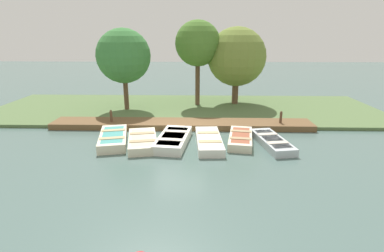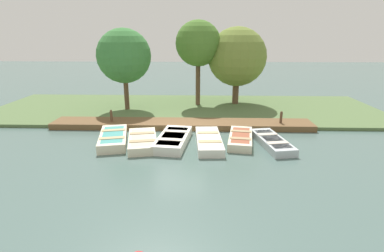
{
  "view_description": "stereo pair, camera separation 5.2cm",
  "coord_description": "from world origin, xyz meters",
  "px_view_note": "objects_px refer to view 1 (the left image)",
  "views": [
    {
      "loc": [
        13.46,
        0.94,
        4.63
      ],
      "look_at": [
        0.52,
        0.58,
        0.65
      ],
      "focal_mm": 28.0,
      "sensor_mm": 36.0,
      "label": 1
    },
    {
      "loc": [
        13.46,
        0.99,
        4.63
      ],
      "look_at": [
        0.52,
        0.58,
        0.65
      ],
      "focal_mm": 28.0,
      "sensor_mm": 36.0,
      "label": 2
    }
  ],
  "objects_px": {
    "park_tree_far_left": "(124,56)",
    "rowboat_5": "(272,142)",
    "rowboat_2": "(173,139)",
    "mooring_post_near": "(111,118)",
    "rowboat_4": "(241,138)",
    "mooring_post_far": "(281,120)",
    "rowboat_0": "(113,138)",
    "park_tree_left": "(198,44)",
    "rowboat_3": "(209,141)",
    "park_tree_center": "(237,57)",
    "rowboat_1": "(143,141)"
  },
  "relations": [
    {
      "from": "park_tree_far_left",
      "to": "rowboat_5",
      "type": "bearing_deg",
      "value": 53.4
    },
    {
      "from": "rowboat_2",
      "to": "mooring_post_near",
      "type": "xyz_separation_m",
      "value": [
        -2.4,
        -3.42,
        0.26
      ]
    },
    {
      "from": "rowboat_5",
      "to": "rowboat_4",
      "type": "bearing_deg",
      "value": -115.16
    },
    {
      "from": "mooring_post_far",
      "to": "rowboat_0",
      "type": "bearing_deg",
      "value": -73.79
    },
    {
      "from": "park_tree_left",
      "to": "mooring_post_near",
      "type": "bearing_deg",
      "value": -43.37
    },
    {
      "from": "rowboat_2",
      "to": "mooring_post_far",
      "type": "xyz_separation_m",
      "value": [
        -2.4,
        5.27,
        0.26
      ]
    },
    {
      "from": "rowboat_0",
      "to": "rowboat_3",
      "type": "bearing_deg",
      "value": 75.48
    },
    {
      "from": "rowboat_4",
      "to": "park_tree_center",
      "type": "relative_size",
      "value": 0.55
    },
    {
      "from": "park_tree_far_left",
      "to": "park_tree_left",
      "type": "relative_size",
      "value": 0.91
    },
    {
      "from": "rowboat_0",
      "to": "rowboat_2",
      "type": "height_order",
      "value": "rowboat_0"
    },
    {
      "from": "park_tree_left",
      "to": "rowboat_4",
      "type": "bearing_deg",
      "value": 16.41
    },
    {
      "from": "rowboat_5",
      "to": "park_tree_center",
      "type": "xyz_separation_m",
      "value": [
        -7.51,
        -0.8,
        3.05
      ]
    },
    {
      "from": "park_tree_left",
      "to": "rowboat_2",
      "type": "bearing_deg",
      "value": -7.95
    },
    {
      "from": "rowboat_1",
      "to": "mooring_post_near",
      "type": "relative_size",
      "value": 3.19
    },
    {
      "from": "rowboat_2",
      "to": "rowboat_5",
      "type": "bearing_deg",
      "value": 96.02
    },
    {
      "from": "rowboat_4",
      "to": "mooring_post_near",
      "type": "relative_size",
      "value": 3.07
    },
    {
      "from": "rowboat_1",
      "to": "park_tree_center",
      "type": "xyz_separation_m",
      "value": [
        -7.62,
        4.83,
        3.04
      ]
    },
    {
      "from": "rowboat_1",
      "to": "rowboat_0",
      "type": "bearing_deg",
      "value": -111.87
    },
    {
      "from": "rowboat_2",
      "to": "rowboat_4",
      "type": "distance_m",
      "value": 3.0
    },
    {
      "from": "rowboat_4",
      "to": "park_tree_far_left",
      "type": "xyz_separation_m",
      "value": [
        -5.36,
        -6.37,
        3.2
      ]
    },
    {
      "from": "rowboat_2",
      "to": "rowboat_3",
      "type": "distance_m",
      "value": 1.56
    },
    {
      "from": "rowboat_0",
      "to": "park_tree_center",
      "type": "xyz_separation_m",
      "value": [
        -7.37,
        6.19,
        3.02
      ]
    },
    {
      "from": "rowboat_0",
      "to": "rowboat_3",
      "type": "xyz_separation_m",
      "value": [
        0.14,
        4.25,
        -0.02
      ]
    },
    {
      "from": "mooring_post_far",
      "to": "park_tree_far_left",
      "type": "height_order",
      "value": "park_tree_far_left"
    },
    {
      "from": "park_tree_far_left",
      "to": "mooring_post_far",
      "type": "bearing_deg",
      "value": 69.44
    },
    {
      "from": "rowboat_3",
      "to": "park_tree_far_left",
      "type": "bearing_deg",
      "value": -142.23
    },
    {
      "from": "rowboat_2",
      "to": "park_tree_far_left",
      "type": "distance_m",
      "value": 7.32
    },
    {
      "from": "rowboat_4",
      "to": "rowboat_2",
      "type": "bearing_deg",
      "value": -75.73
    },
    {
      "from": "park_tree_far_left",
      "to": "park_tree_left",
      "type": "bearing_deg",
      "value": 107.93
    },
    {
      "from": "mooring_post_near",
      "to": "rowboat_3",
      "type": "bearing_deg",
      "value": 63.75
    },
    {
      "from": "rowboat_5",
      "to": "park_tree_left",
      "type": "bearing_deg",
      "value": -165.46
    },
    {
      "from": "rowboat_5",
      "to": "park_tree_center",
      "type": "bearing_deg",
      "value": 175.71
    },
    {
      "from": "rowboat_0",
      "to": "park_tree_center",
      "type": "bearing_deg",
      "value": 127.35
    },
    {
      "from": "rowboat_3",
      "to": "park_tree_center",
      "type": "bearing_deg",
      "value": 162.37
    },
    {
      "from": "rowboat_4",
      "to": "mooring_post_near",
      "type": "bearing_deg",
      "value": -99.49
    },
    {
      "from": "rowboat_3",
      "to": "mooring_post_far",
      "type": "height_order",
      "value": "mooring_post_far"
    },
    {
      "from": "mooring_post_near",
      "to": "park_tree_far_left",
      "type": "bearing_deg",
      "value": 179.46
    },
    {
      "from": "mooring_post_near",
      "to": "mooring_post_far",
      "type": "bearing_deg",
      "value": 90.0
    },
    {
      "from": "mooring_post_far",
      "to": "park_tree_center",
      "type": "distance_m",
      "value": 6.03
    },
    {
      "from": "rowboat_4",
      "to": "park_tree_center",
      "type": "xyz_separation_m",
      "value": [
        -7.16,
        0.51,
        3.04
      ]
    },
    {
      "from": "mooring_post_near",
      "to": "park_tree_left",
      "type": "bearing_deg",
      "value": 136.63
    },
    {
      "from": "rowboat_3",
      "to": "mooring_post_far",
      "type": "xyz_separation_m",
      "value": [
        -2.46,
        3.71,
        0.28
      ]
    },
    {
      "from": "rowboat_2",
      "to": "park_tree_left",
      "type": "distance_m",
      "value": 8.11
    },
    {
      "from": "rowboat_5",
      "to": "park_tree_left",
      "type": "distance_m",
      "value": 8.76
    },
    {
      "from": "rowboat_4",
      "to": "rowboat_5",
      "type": "distance_m",
      "value": 1.36
    },
    {
      "from": "rowboat_5",
      "to": "mooring_post_near",
      "type": "xyz_separation_m",
      "value": [
        -2.46,
        -7.72,
        0.29
      ]
    },
    {
      "from": "rowboat_1",
      "to": "park_tree_far_left",
      "type": "bearing_deg",
      "value": -171.97
    },
    {
      "from": "park_tree_center",
      "to": "mooring_post_far",
      "type": "bearing_deg",
      "value": 19.39
    },
    {
      "from": "rowboat_1",
      "to": "mooring_post_near",
      "type": "height_order",
      "value": "mooring_post_near"
    },
    {
      "from": "mooring_post_near",
      "to": "rowboat_4",
      "type": "bearing_deg",
      "value": 71.73
    }
  ]
}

